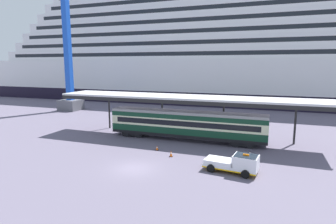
{
  "coord_description": "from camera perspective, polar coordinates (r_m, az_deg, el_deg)",
  "views": [
    {
      "loc": [
        12.54,
        -24.37,
        10.41
      ],
      "look_at": [
        0.56,
        8.56,
        4.5
      ],
      "focal_mm": 30.04,
      "sensor_mm": 36.0,
      "label": 1
    }
  ],
  "objects": [
    {
      "name": "ground_plane",
      "position": [
        29.32,
        -6.89,
        -11.3
      ],
      "size": [
        400.0,
        400.0,
        0.0
      ],
      "primitive_type": "plane",
      "color": "slate"
    },
    {
      "name": "cruise_ship",
      "position": [
        82.33,
        12.73,
        11.59
      ],
      "size": [
        150.51,
        27.03,
        39.34
      ],
      "color": "black",
      "rests_on": "ground"
    },
    {
      "name": "platform_canopy",
      "position": [
        38.78,
        3.87,
        2.84
      ],
      "size": [
        37.48,
        5.84,
        6.12
      ],
      "color": "silver",
      "rests_on": "ground"
    },
    {
      "name": "train_carriage",
      "position": [
        38.97,
        3.64,
        -2.45
      ],
      "size": [
        21.67,
        2.81,
        4.11
      ],
      "color": "black",
      "rests_on": "ground"
    },
    {
      "name": "service_truck",
      "position": [
        28.5,
        13.61,
        -10.01
      ],
      "size": [
        5.41,
        2.74,
        2.02
      ],
      "color": "white",
      "rests_on": "ground"
    },
    {
      "name": "traffic_cone_near",
      "position": [
        34.93,
        -2.24,
        -7.27
      ],
      "size": [
        0.36,
        0.36,
        0.6
      ],
      "color": "black",
      "rests_on": "ground"
    },
    {
      "name": "traffic_cone_mid",
      "position": [
        32.51,
        0.62,
        -8.45
      ],
      "size": [
        0.36,
        0.36,
        0.72
      ],
      "color": "black",
      "rests_on": "ground"
    },
    {
      "name": "dockside_crane",
      "position": [
        68.29,
        -19.36,
        16.25
      ],
      "size": [
        16.31,
        4.4,
        60.83
      ],
      "color": "#595960",
      "rests_on": "ground"
    },
    {
      "name": "quay_bollard",
      "position": [
        32.37,
        16.17,
        -8.62
      ],
      "size": [
        0.48,
        0.48,
        0.96
      ],
      "color": "black",
      "rests_on": "ground"
    }
  ]
}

